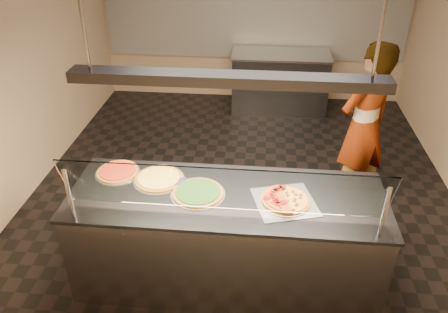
# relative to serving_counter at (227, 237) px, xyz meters

# --- Properties ---
(ground) EXTENTS (5.00, 6.00, 0.02)m
(ground) POSITION_rel_serving_counter_xyz_m (0.06, 1.28, -0.48)
(ground) COLOR black
(ground) RESTS_ON ground
(wall_back) EXTENTS (5.00, 0.02, 3.00)m
(wall_back) POSITION_rel_serving_counter_xyz_m (0.06, 4.29, 1.03)
(wall_back) COLOR #9A8063
(wall_back) RESTS_ON ground
(wall_left) EXTENTS (0.02, 6.00, 3.00)m
(wall_left) POSITION_rel_serving_counter_xyz_m (-2.45, 1.28, 1.03)
(wall_left) COLOR #9A8063
(wall_left) RESTS_ON ground
(tile_band) EXTENTS (4.90, 0.02, 1.20)m
(tile_band) POSITION_rel_serving_counter_xyz_m (0.06, 4.26, 0.83)
(tile_band) COLOR silver
(tile_band) RESTS_ON wall_back
(serving_counter) EXTENTS (2.65, 0.94, 0.93)m
(serving_counter) POSITION_rel_serving_counter_xyz_m (0.00, 0.00, 0.00)
(serving_counter) COLOR #B7B7BC
(serving_counter) RESTS_ON ground
(sneeze_guard) EXTENTS (2.41, 0.18, 0.54)m
(sneeze_guard) POSITION_rel_serving_counter_xyz_m (0.00, -0.34, 0.76)
(sneeze_guard) COLOR #B7B7BC
(sneeze_guard) RESTS_ON serving_counter
(perforated_tray) EXTENTS (0.58, 0.58, 0.01)m
(perforated_tray) POSITION_rel_serving_counter_xyz_m (0.48, -0.05, 0.47)
(perforated_tray) COLOR silver
(perforated_tray) RESTS_ON serving_counter
(half_pizza_pepperoni) EXTENTS (0.30, 0.43, 0.05)m
(half_pizza_pepperoni) POSITION_rel_serving_counter_xyz_m (0.39, -0.05, 0.50)
(half_pizza_pepperoni) COLOR brown
(half_pizza_pepperoni) RESTS_ON perforated_tray
(half_pizza_sausage) EXTENTS (0.30, 0.43, 0.04)m
(half_pizza_sausage) POSITION_rel_serving_counter_xyz_m (0.57, -0.05, 0.49)
(half_pizza_sausage) COLOR brown
(half_pizza_sausage) RESTS_ON perforated_tray
(pizza_spinach) EXTENTS (0.46, 0.46, 0.03)m
(pizza_spinach) POSITION_rel_serving_counter_xyz_m (-0.24, -0.01, 0.48)
(pizza_spinach) COLOR silver
(pizza_spinach) RESTS_ON serving_counter
(pizza_cheese) EXTENTS (0.45, 0.45, 0.03)m
(pizza_cheese) POSITION_rel_serving_counter_xyz_m (-0.61, 0.17, 0.48)
(pizza_cheese) COLOR silver
(pizza_cheese) RESTS_ON serving_counter
(pizza_tomato) EXTENTS (0.40, 0.40, 0.03)m
(pizza_tomato) POSITION_rel_serving_counter_xyz_m (-1.01, 0.25, 0.48)
(pizza_tomato) COLOR silver
(pizza_tomato) RESTS_ON serving_counter
(pizza_spatula) EXTENTS (0.18, 0.23, 0.02)m
(pizza_spatula) POSITION_rel_serving_counter_xyz_m (-0.49, 0.19, 0.49)
(pizza_spatula) COLOR #B7B7BC
(pizza_spatula) RESTS_ON pizza_spinach
(prep_table) EXTENTS (1.55, 0.74, 0.93)m
(prep_table) POSITION_rel_serving_counter_xyz_m (0.52, 3.83, 0.00)
(prep_table) COLOR #2F2F33
(prep_table) RESTS_ON ground
(worker) EXTENTS (0.82, 0.76, 1.88)m
(worker) POSITION_rel_serving_counter_xyz_m (1.35, 1.35, 0.47)
(worker) COLOR #29272C
(worker) RESTS_ON ground
(heat_lamp_housing) EXTENTS (2.30, 0.18, 0.08)m
(heat_lamp_housing) POSITION_rel_serving_counter_xyz_m (0.00, 0.00, 1.48)
(heat_lamp_housing) COLOR #2F2F33
(heat_lamp_housing) RESTS_ON ceiling
(lamp_rod_right) EXTENTS (0.02, 0.02, 1.01)m
(lamp_rod_right) POSITION_rel_serving_counter_xyz_m (1.00, 0.00, 2.03)
(lamp_rod_right) COLOR #B7B7BC
(lamp_rod_right) RESTS_ON ceiling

